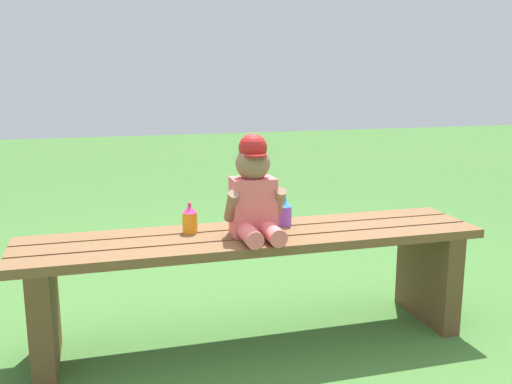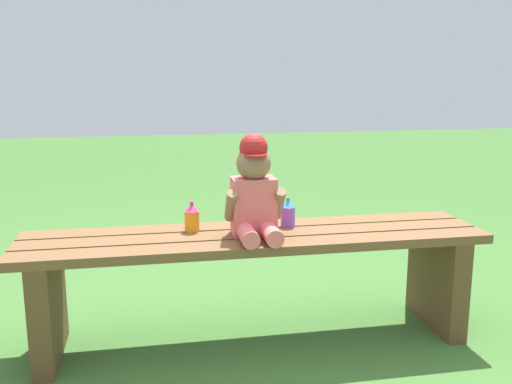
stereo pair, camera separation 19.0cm
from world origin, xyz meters
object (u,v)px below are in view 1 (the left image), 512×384
Objects in this scene: park_bench at (254,266)px; child_figure at (254,192)px; sippy_cup_left at (190,219)px; sippy_cup_right at (284,212)px.

child_figure is at bearing -101.40° from park_bench.
sippy_cup_left is at bearing 154.63° from child_figure.
child_figure is 0.23m from sippy_cup_right.
sippy_cup_right is (0.16, 0.08, 0.20)m from park_bench.
park_bench is 0.32m from sippy_cup_left.
sippy_cup_right is (0.16, 0.11, -0.12)m from child_figure.
park_bench is at bearing -17.48° from sippy_cup_left.
park_bench is at bearing -153.79° from sippy_cup_right.
sippy_cup_left and sippy_cup_right have the same top height.
sippy_cup_right is (0.40, 0.00, 0.00)m from sippy_cup_left.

